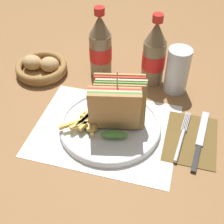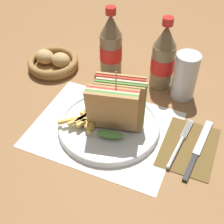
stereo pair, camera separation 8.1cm
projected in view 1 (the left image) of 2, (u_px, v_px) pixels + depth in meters
ground_plane at (118, 132)px, 0.81m from camera, size 4.00×4.00×0.00m
placemat at (106, 128)px, 0.82m from camera, size 0.37×0.29×0.00m
plate_main at (110, 125)px, 0.81m from camera, size 0.27×0.27×0.02m
club_sandwich at (117, 106)px, 0.77m from camera, size 0.14×0.13×0.17m
fries_pile at (88, 122)px, 0.79m from camera, size 0.12×0.09×0.02m
ketchup_blob at (95, 114)px, 0.82m from camera, size 0.04×0.03×0.01m
napkin at (191, 139)px, 0.79m from camera, size 0.13×0.18×0.00m
fork at (181, 140)px, 0.78m from camera, size 0.03×0.18×0.01m
knife at (200, 140)px, 0.78m from camera, size 0.03×0.21×0.00m
coke_bottle_near at (100, 47)px, 0.94m from camera, size 0.07×0.07×0.22m
coke_bottle_far at (154, 55)px, 0.91m from camera, size 0.07×0.07×0.22m
glass_near at (177, 71)px, 0.89m from camera, size 0.07×0.07×0.14m
bread_basket at (42, 67)px, 0.99m from camera, size 0.16×0.16×0.06m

